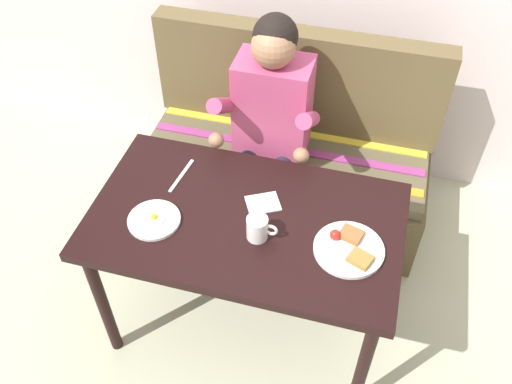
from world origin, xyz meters
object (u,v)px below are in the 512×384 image
(plate_breakfast, at_px, (350,249))
(person, at_px, (269,119))
(knife, at_px, (181,176))
(table, at_px, (246,231))
(couch, at_px, (287,162))
(napkin, at_px, (263,203))
(plate_eggs, at_px, (154,220))
(coffee_mug, at_px, (258,228))

(plate_breakfast, bearing_deg, person, 125.82)
(plate_breakfast, bearing_deg, knife, 164.26)
(table, relative_size, couch, 0.83)
(napkin, bearing_deg, person, 101.78)
(table, height_order, person, person)
(plate_eggs, bearing_deg, plate_breakfast, 4.22)
(couch, distance_m, coffee_mug, 0.96)
(table, bearing_deg, couch, 90.00)
(plate_eggs, distance_m, knife, 0.26)
(plate_breakfast, height_order, knife, plate_breakfast)
(table, xyz_separation_m, plate_eggs, (-0.33, -0.11, 0.09))
(plate_breakfast, relative_size, knife, 1.29)
(person, distance_m, plate_breakfast, 0.80)
(table, height_order, napkin, napkin)
(plate_breakfast, xyz_separation_m, plate_eggs, (-0.74, -0.05, -0.00))
(napkin, bearing_deg, table, -118.21)
(couch, height_order, knife, couch)
(person, bearing_deg, coffee_mug, -79.10)
(napkin, bearing_deg, couch, 93.87)
(plate_eggs, bearing_deg, napkin, 27.50)
(plate_breakfast, bearing_deg, plate_eggs, -175.78)
(plate_eggs, distance_m, napkin, 0.42)
(coffee_mug, distance_m, napkin, 0.17)
(couch, relative_size, plate_eggs, 7.16)
(table, bearing_deg, napkin, 61.79)
(coffee_mug, xyz_separation_m, knife, (-0.39, 0.23, -0.05))
(person, bearing_deg, couch, 71.32)
(napkin, distance_m, knife, 0.37)
(plate_breakfast, distance_m, napkin, 0.39)
(couch, height_order, person, person)
(napkin, bearing_deg, coffee_mug, -81.84)
(couch, bearing_deg, napkin, -86.13)
(coffee_mug, bearing_deg, couch, 94.71)
(coffee_mug, relative_size, napkin, 0.93)
(person, bearing_deg, plate_eggs, -111.14)
(plate_breakfast, distance_m, coffee_mug, 0.34)
(person, height_order, plate_eggs, person)
(table, bearing_deg, knife, 154.92)
(person, height_order, plate_breakfast, person)
(table, relative_size, person, 0.99)
(plate_breakfast, height_order, napkin, plate_breakfast)
(coffee_mug, xyz_separation_m, napkin, (-0.02, 0.16, -0.05))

